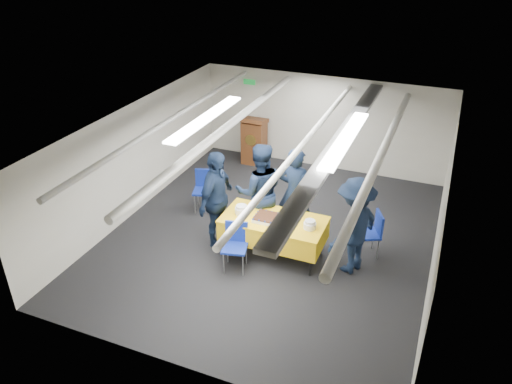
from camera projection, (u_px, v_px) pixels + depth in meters
ground at (270, 237)px, 9.78m from camera, size 7.00×7.00×0.00m
room_shell at (284, 144)px, 9.21m from camera, size 6.00×7.00×2.30m
serving_table at (274, 229)px, 8.99m from camera, size 1.86×0.93×0.77m
sheet_cake at (269, 218)px, 8.83m from camera, size 0.51×0.39×0.09m
plate_stack_left at (241, 210)px, 9.01m from camera, size 0.24×0.24×0.17m
plate_stack_right at (310, 225)px, 8.59m from camera, size 0.22×0.22×0.16m
podium at (254, 140)px, 12.49m from camera, size 0.62×0.53×1.25m
chair_near at (236, 241)px, 8.70m from camera, size 0.51×0.51×0.87m
chair_right at (373, 230)px, 9.02m from camera, size 0.56×0.56×0.87m
chair_left at (204, 186)px, 10.52m from camera, size 0.53×0.53×0.87m
sailor_a at (295, 194)px, 9.37m from camera, size 0.74×0.54×1.87m
sailor_b at (260, 192)px, 9.37m from camera, size 1.17×1.09×1.93m
sailor_c at (217, 200)px, 9.12m from camera, size 0.50×1.13×1.91m
sailor_d at (354, 226)px, 8.46m from camera, size 1.10×1.32×1.78m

